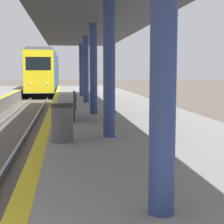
# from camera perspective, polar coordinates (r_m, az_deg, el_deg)

# --- Properties ---
(train) EXTENTS (2.66, 23.69, 4.57)m
(train) POSITION_cam_1_polar(r_m,az_deg,el_deg) (44.36, -10.11, 5.99)
(train) COLOR black
(train) RESTS_ON ground
(station_canopy) EXTENTS (4.42, 25.57, 3.61)m
(station_canopy) POSITION_cam_1_polar(r_m,az_deg,el_deg) (14.45, -2.89, 13.27)
(station_canopy) COLOR navy
(station_canopy) RESTS_ON platform_right
(trash_bin) EXTENTS (0.54, 0.54, 0.88)m
(trash_bin) POSITION_cam_1_polar(r_m,az_deg,el_deg) (8.75, -7.58, -1.65)
(trash_bin) COLOR #4C4C51
(trash_bin) RESTS_ON platform_right
(bench) EXTENTS (0.44, 1.91, 0.92)m
(bench) POSITION_cam_1_polar(r_m,az_deg,el_deg) (12.72, -6.26, 1.08)
(bench) COLOR #28282D
(bench) RESTS_ON platform_right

